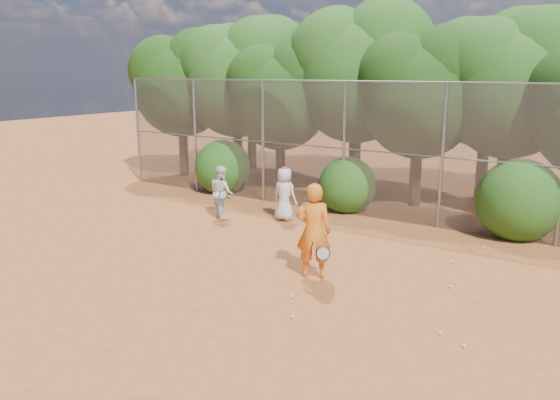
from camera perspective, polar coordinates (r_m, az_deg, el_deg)
The scene contains 24 objects.
ground at distance 11.68m, azimuth -2.72°, elevation -8.28°, with size 80.00×80.00×0.00m, color #9C5023.
fence_back at distance 16.29m, azimuth 9.47°, elevation 5.25°, with size 20.05×0.09×4.03m.
tree_0 at distance 23.11m, azimuth -10.15°, elevation 12.26°, with size 4.38×3.81×6.00m.
tree_1 at distance 21.85m, azimuth -4.35°, elevation 12.98°, with size 4.64×4.03×6.35m.
tree_2 at distance 19.84m, azimuth 0.21°, elevation 11.30°, with size 3.99×3.47×5.47m.
tree_3 at distance 19.47m, azimuth 8.27°, elevation 13.52°, with size 4.89×4.26×6.70m.
tree_4 at distance 17.97m, azimuth 14.67°, elevation 11.22°, with size 4.19×3.64×5.73m.
tree_5 at distance 18.09m, azimuth 23.24°, elevation 11.51°, with size 4.51×3.92×6.17m.
tree_9 at distance 24.29m, azimuth -2.85°, elevation 13.45°, with size 4.83×4.20×6.62m.
tree_10 at distance 21.89m, azimuth 8.42°, elevation 14.09°, with size 5.15×4.48×7.06m.
tree_11 at distance 19.86m, azimuth 21.27°, elevation 12.09°, with size 4.64×4.03×6.35m.
bush_0 at distance 19.79m, azimuth -6.01°, elevation 3.70°, with size 2.00×2.00×2.00m, color #1D4A12.
bush_1 at distance 17.12m, azimuth 7.05°, elevation 1.81°, with size 1.80×1.80×1.80m, color #1D4A12.
bush_2 at distance 15.57m, azimuth 23.74°, elevation 0.35°, with size 2.20×2.20×2.20m, color #1D4A12.
player_yellow at distance 11.50m, azimuth 3.52°, elevation -3.23°, with size 0.94×0.76×2.05m.
player_teen at distance 15.93m, azimuth 0.48°, elevation 0.65°, with size 0.79×0.53×1.60m.
player_white at distance 16.28m, azimuth -6.12°, elevation 0.83°, with size 0.95×0.87×1.58m.
ball_0 at distance 11.73m, azimuth 17.43°, elevation -8.63°, with size 0.07×0.07×0.07m, color #C4E72A.
ball_1 at distance 13.21m, azimuth 17.49°, elevation -6.14°, with size 0.07×0.07×0.07m, color #C4E72A.
ball_2 at distance 9.94m, azimuth 1.32°, elevation -12.10°, with size 0.07×0.07×0.07m, color #C4E72A.
ball_3 at distance 9.75m, azimuth 16.40°, elevation -13.21°, with size 0.07×0.07×0.07m, color #C4E72A.
ball_4 at distance 10.75m, azimuth 1.29°, elevation -10.05°, with size 0.07×0.07×0.07m, color #C4E72A.
ball_5 at distance 14.49m, azimuth 20.49°, elevation -4.64°, with size 0.07×0.07×0.07m, color #C4E72A.
ball_6 at distance 9.46m, azimuth 18.64°, elevation -14.23°, with size 0.07×0.07×0.07m, color #C4E72A.
Camera 1 is at (6.44, -8.73, 4.31)m, focal length 35.00 mm.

